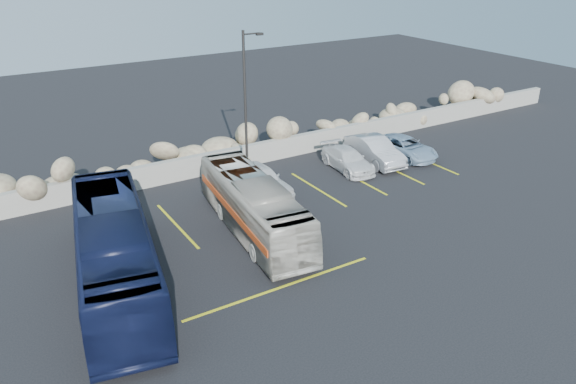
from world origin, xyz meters
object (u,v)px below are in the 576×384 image
tour_coach (115,252)px  car_a (259,179)px  car_d (405,147)px  car_c (348,159)px  vintage_bus (254,206)px  car_b (375,150)px  lamppost (246,106)px

tour_coach → car_a: tour_coach is taller
car_a → car_d: bearing=-4.3°
car_c → vintage_bus: bearing=-149.1°
car_b → car_c: size_ratio=1.11×
vintage_bus → tour_coach: 6.55m
vintage_bus → tour_coach: size_ratio=0.84×
car_a → car_c: bearing=-2.3°
vintage_bus → car_b: vintage_bus is taller
lamppost → tour_coach: lamppost is taller
tour_coach → car_b: tour_coach is taller
tour_coach → car_a: (8.67, 4.75, -0.74)m
car_d → car_b: bearing=171.7°
lamppost → car_b: 8.61m
vintage_bus → car_c: bearing=32.0°
lamppost → tour_coach: (-8.74, -6.06, -2.80)m
car_c → car_d: 4.18m
lamppost → vintage_bus: 6.17m
vintage_bus → car_d: 12.78m
tour_coach → car_d: tour_coach is taller
lamppost → car_c: lamppost is taller
car_c → car_a: bearing=-172.0°
lamppost → tour_coach: bearing=-145.3°
tour_coach → car_d: size_ratio=2.51×
vintage_bus → car_a: size_ratio=2.04×
lamppost → vintage_bus: bearing=-115.3°
vintage_bus → car_d: size_ratio=2.11×
car_c → car_d: size_ratio=0.95×
vintage_bus → tour_coach: tour_coach is taller
car_c → car_b: bearing=7.4°
tour_coach → car_b: (16.52, 5.04, -0.76)m
vintage_bus → car_b: (10.08, 3.84, -0.52)m
tour_coach → car_c: tour_coach is taller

